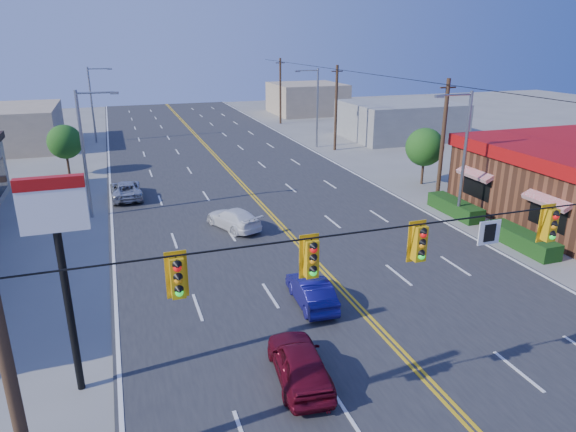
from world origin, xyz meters
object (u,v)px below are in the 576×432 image
object	(u,v)px
signal_span	(450,256)
car_silver	(126,190)
pizza_hut_sign	(59,243)
car_white	(233,219)
car_blue	(311,292)
car_magenta	(300,364)

from	to	relation	value
signal_span	car_silver	size ratio (longest dim) A/B	5.41
signal_span	pizza_hut_sign	bearing A→B (deg)	159.81
signal_span	pizza_hut_sign	distance (m)	11.60
car_silver	car_white	bearing A→B (deg)	123.73
signal_span	pizza_hut_sign	size ratio (longest dim) A/B	3.55
car_blue	car_silver	bearing A→B (deg)	-66.70
car_magenta	signal_span	bearing A→B (deg)	158.97
signal_span	car_white	distance (m)	17.67
car_blue	car_white	bearing A→B (deg)	-81.16
car_magenta	car_white	distance (m)	14.97
signal_span	car_silver	bearing A→B (deg)	108.70
car_silver	signal_span	bearing A→B (deg)	107.68
signal_span	car_white	bearing A→B (deg)	99.15
signal_span	car_blue	size ratio (longest dim) A/B	6.54
signal_span	car_silver	world-z (taller)	signal_span
pizza_hut_sign	car_magenta	size ratio (longest dim) A/B	1.70
signal_span	car_magenta	distance (m)	6.09
car_blue	car_magenta	bearing A→B (deg)	67.39
car_magenta	car_white	size ratio (longest dim) A/B	0.96
pizza_hut_sign	car_blue	size ratio (longest dim) A/B	1.84
car_magenta	car_white	xyz separation A→B (m)	(1.21, 14.92, -0.08)
car_silver	car_magenta	bearing A→B (deg)	100.23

